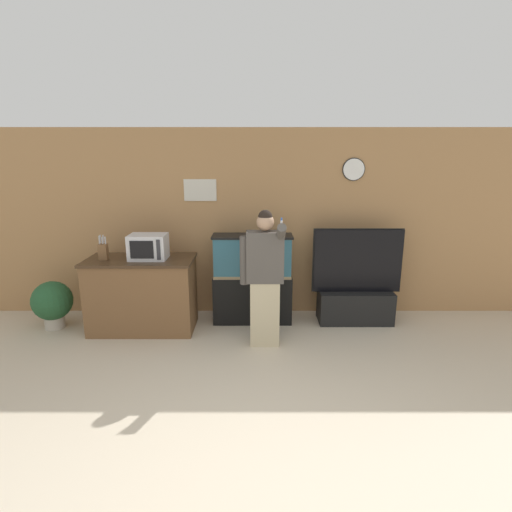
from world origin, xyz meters
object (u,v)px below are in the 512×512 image
at_px(tv_on_stand, 354,295).
at_px(potted_plant, 50,303).
at_px(microwave, 146,247).
at_px(knife_block, 101,251).
at_px(person_standing, 262,277).
at_px(counter_island, 140,294).
at_px(aquarium_on_stand, 251,279).

height_order(tv_on_stand, potted_plant, tv_on_stand).
bearing_deg(microwave, knife_block, -176.35).
xyz_separation_m(knife_block, tv_on_stand, (3.28, 0.28, -0.69)).
relative_size(tv_on_stand, person_standing, 0.79).
distance_m(microwave, person_standing, 1.54).
distance_m(knife_block, tv_on_stand, 3.36).
distance_m(counter_island, tv_on_stand, 2.85).
distance_m(knife_block, person_standing, 2.07).
bearing_deg(counter_island, microwave, -4.84).
bearing_deg(counter_island, potted_plant, 178.65).
bearing_deg(counter_island, person_standing, -15.80).
xyz_separation_m(counter_island, potted_plant, (-1.20, 0.03, -0.12)).
relative_size(counter_island, potted_plant, 2.14).
relative_size(counter_island, aquarium_on_stand, 1.12).
relative_size(microwave, knife_block, 1.50).
relative_size(counter_island, knife_block, 4.41).
height_order(counter_island, aquarium_on_stand, aquarium_on_stand).
bearing_deg(person_standing, microwave, 163.33).
height_order(knife_block, person_standing, person_standing).
height_order(counter_island, potted_plant, counter_island).
relative_size(knife_block, aquarium_on_stand, 0.26).
bearing_deg(knife_block, tv_on_stand, 4.92).
relative_size(microwave, tv_on_stand, 0.36).
height_order(counter_island, knife_block, knife_block).
bearing_deg(person_standing, potted_plant, 170.32).
distance_m(microwave, potted_plant, 1.53).
bearing_deg(potted_plant, knife_block, -5.56).
distance_m(counter_island, person_standing, 1.68).
bearing_deg(tv_on_stand, microwave, -174.82).
height_order(knife_block, aquarium_on_stand, knife_block).
height_order(microwave, aquarium_on_stand, microwave).
height_order(counter_island, tv_on_stand, tv_on_stand).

